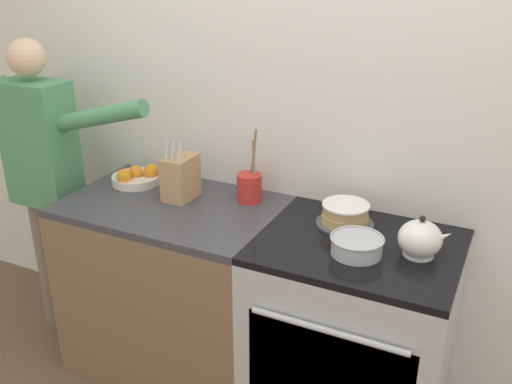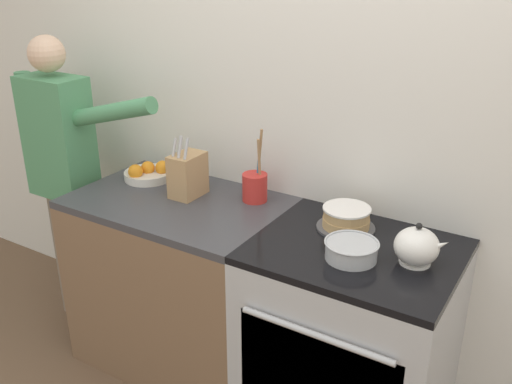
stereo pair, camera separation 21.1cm
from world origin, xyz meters
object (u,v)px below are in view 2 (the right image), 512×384
stove_range (348,342)px  tea_kettle (417,247)px  knife_block (188,175)px  layer_cake (346,219)px  mixing_bowl (351,250)px  fruit_bowl (148,173)px  utensil_crock (255,186)px  person_baker (63,161)px

stove_range → tea_kettle: bearing=2.6°
knife_block → tea_kettle: bearing=-3.2°
layer_cake → tea_kettle: 0.35m
tea_kettle → mixing_bowl: bearing=-156.5°
knife_block → fruit_bowl: knife_block is taller
stove_range → fruit_bowl: fruit_bowl is taller
stove_range → tea_kettle: tea_kettle is taller
tea_kettle → fruit_bowl: size_ratio=0.85×
layer_cake → fruit_bowl: 1.06m
tea_kettle → knife_block: 1.10m
knife_block → utensil_crock: (0.30, 0.11, -0.03)m
fruit_bowl → knife_block: bearing=-10.5°
stove_range → fruit_bowl: 1.26m
stove_range → mixing_bowl: bearing=-80.2°
stove_range → mixing_bowl: (0.01, -0.08, 0.48)m
stove_range → knife_block: knife_block is taller
utensil_crock → tea_kettle: bearing=-12.4°
layer_cake → utensil_crock: (-0.47, 0.05, 0.03)m
layer_cake → fruit_bowl: bearing=-179.5°
knife_block → utensil_crock: bearing=21.0°
stove_range → utensil_crock: utensil_crock is taller
stove_range → layer_cake: bearing=126.6°
utensil_crock → stove_range: bearing=-18.0°
layer_cake → knife_block: (-0.77, -0.06, 0.06)m
tea_kettle → knife_block: (-1.10, 0.06, 0.03)m
tea_kettle → person_baker: size_ratio=0.13×
tea_kettle → utensil_crock: (-0.80, 0.18, 0.00)m
utensil_crock → person_baker: size_ratio=0.22×
person_baker → stove_range: bearing=-4.8°
tea_kettle → mixing_bowl: (-0.21, -0.09, -0.03)m
mixing_bowl → utensil_crock: 0.64m
person_baker → tea_kettle: bearing=-4.5°
person_baker → utensil_crock: bearing=5.4°
mixing_bowl → utensil_crock: (-0.59, 0.27, 0.04)m
layer_cake → person_baker: 1.53m
mixing_bowl → utensil_crock: bearing=155.3°
stove_range → utensil_crock: 0.79m
tea_kettle → knife_block: size_ratio=0.67×
tea_kettle → mixing_bowl: size_ratio=0.98×
layer_cake → utensil_crock: size_ratio=0.71×
knife_block → person_baker: (-0.75, -0.08, -0.05)m
layer_cake → mixing_bowl: layer_cake is taller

